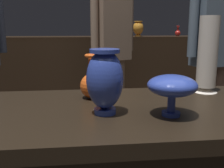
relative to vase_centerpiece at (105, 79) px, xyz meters
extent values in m
cube|color=black|center=(0.06, 0.06, -0.15)|extent=(1.20, 0.64, 0.05)
cube|color=black|center=(0.06, 2.26, -0.45)|extent=(2.60, 0.40, 0.95)
cube|color=black|center=(0.06, 2.26, 0.05)|extent=(2.60, 0.40, 0.04)
cylinder|color=#2D429E|center=(0.00, 0.00, -0.11)|extent=(0.08, 0.08, 0.02)
ellipsoid|color=#2D429E|center=(0.00, 0.00, 0.00)|extent=(0.13, 0.13, 0.21)
cylinder|color=#2D429E|center=(0.00, 0.00, 0.10)|extent=(0.10, 0.10, 0.01)
cylinder|color=#2D429E|center=(0.23, -0.05, -0.12)|extent=(0.06, 0.06, 0.01)
cylinder|color=#2D429E|center=(0.23, -0.05, -0.08)|extent=(0.03, 0.03, 0.06)
ellipsoid|color=#2D429E|center=(0.23, -0.05, -0.02)|extent=(0.17, 0.17, 0.07)
cone|color=silver|center=(0.50, 0.27, -0.11)|extent=(0.11, 0.11, 0.02)
cylinder|color=silver|center=(0.50, 0.27, 0.06)|extent=(0.09, 0.09, 0.33)
sphere|color=#E55B1E|center=(-0.03, 0.22, -0.07)|extent=(0.11, 0.11, 0.11)
cylinder|color=#E55B1E|center=(-0.03, 0.22, 0.02)|extent=(0.03, 0.03, 0.08)
torus|color=#E55B1E|center=(-0.03, 0.22, 0.06)|extent=(0.06, 0.06, 0.01)
cylinder|color=orange|center=(0.58, 2.19, 0.08)|extent=(0.07, 0.07, 0.02)
ellipsoid|color=orange|center=(0.58, 2.19, 0.16)|extent=(0.12, 0.12, 0.16)
cylinder|color=orange|center=(0.58, 2.19, 0.24)|extent=(0.10, 0.10, 0.01)
sphere|color=red|center=(1.10, 2.31, 0.10)|extent=(0.07, 0.07, 0.07)
cylinder|color=red|center=(1.10, 2.31, 0.16)|extent=(0.02, 0.02, 0.06)
torus|color=red|center=(1.10, 2.31, 0.18)|extent=(0.04, 0.04, 0.01)
cylinder|color=brown|center=(1.03, 1.14, -0.53)|extent=(0.11, 0.11, 0.80)
cylinder|color=brown|center=(0.89, 1.11, -0.53)|extent=(0.11, 0.11, 0.80)
cube|color=slate|center=(0.96, 1.12, 0.19)|extent=(0.35, 0.25, 0.63)
cylinder|color=slate|center=(0.76, 1.08, 0.22)|extent=(0.07, 0.07, 0.54)
cylinder|color=#846B56|center=(0.29, 1.69, -0.53)|extent=(0.11, 0.11, 0.79)
cylinder|color=#846B56|center=(0.15, 1.62, -0.53)|extent=(0.11, 0.11, 0.79)
cube|color=#846B56|center=(0.22, 1.65, 0.18)|extent=(0.37, 0.31, 0.63)
cylinder|color=#846B56|center=(0.40, 1.74, 0.21)|extent=(0.07, 0.07, 0.53)
cylinder|color=#846B56|center=(0.04, 1.56, 0.21)|extent=(0.07, 0.07, 0.53)
camera|label=1|loc=(-0.08, -0.90, 0.18)|focal=42.91mm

